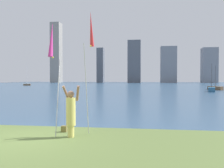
{
  "coord_description": "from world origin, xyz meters",
  "views": [
    {
      "loc": [
        4.13,
        -7.47,
        2.05
      ],
      "look_at": [
        1.72,
        10.54,
        1.6
      ],
      "focal_mm": 38.6,
      "sensor_mm": 36.0,
      "label": 1
    }
  ],
  "objects": [
    {
      "name": "person",
      "position": [
        1.61,
        0.58,
        0.88
      ],
      "size": [
        0.66,
        0.49,
        1.79
      ],
      "rotation": [
        0.0,
        0.0,
        0.08
      ],
      "color": "#D8CC66",
      "rests_on": "ground"
    },
    {
      "name": "skyline_tower_2",
      "position": [
        -0.21,
        99.32,
        9.23
      ],
      "size": [
        5.59,
        6.57,
        18.46
      ],
      "color": "#565B66",
      "rests_on": "ground"
    },
    {
      "name": "sailboat_5",
      "position": [
        16.29,
        35.91,
        0.35
      ],
      "size": [
        2.21,
        2.66,
        4.19
      ],
      "color": "brown",
      "rests_on": "ground"
    },
    {
      "name": "sailboat_3",
      "position": [
        -27.79,
        54.83,
        0.32
      ],
      "size": [
        1.98,
        1.24,
        5.63
      ],
      "color": "brown",
      "rests_on": "ground"
    },
    {
      "name": "kite_flag_left",
      "position": [
        1.09,
        0.19,
        3.22
      ],
      "size": [
        0.16,
        0.97,
        3.9
      ],
      "color": "#B2B2B7",
      "rests_on": "ground"
    },
    {
      "name": "skyline_tower_4",
      "position": [
        32.09,
        101.57,
        7.55
      ],
      "size": [
        6.25,
        5.45,
        15.09
      ],
      "color": "gray",
      "rests_on": "ground"
    },
    {
      "name": "sailboat_0",
      "position": [
        14.08,
        29.92,
        0.36
      ],
      "size": [
        1.51,
        2.65,
        4.27
      ],
      "color": "#2D6084",
      "rests_on": "ground"
    },
    {
      "name": "ground",
      "position": [
        0.0,
        50.95,
        -0.06
      ],
      "size": [
        120.0,
        138.0,
        0.12
      ],
      "color": "#5B7038"
    },
    {
      "name": "skyline_tower_1",
      "position": [
        -16.02,
        102.99,
        7.98
      ],
      "size": [
        3.05,
        4.49,
        15.96
      ],
      "color": "#565B66",
      "rests_on": "ground"
    },
    {
      "name": "skyline_tower_3",
      "position": [
        14.66,
        99.96,
        7.9
      ],
      "size": [
        6.82,
        3.94,
        15.8
      ],
      "color": "gray",
      "rests_on": "ground"
    },
    {
      "name": "skyline_tower_0",
      "position": [
        -36.61,
        100.62,
        13.86
      ],
      "size": [
        4.38,
        4.88,
        27.71
      ],
      "color": "gray",
      "rests_on": "ground"
    },
    {
      "name": "kite_flag_right",
      "position": [
        2.13,
        1.48,
        3.77
      ],
      "size": [
        0.16,
        1.37,
        4.51
      ],
      "color": "#B2B2B7",
      "rests_on": "ground"
    },
    {
      "name": "bag",
      "position": [
        1.11,
        1.32,
        0.11
      ],
      "size": [
        0.2,
        0.16,
        0.23
      ],
      "color": "olive",
      "rests_on": "ground"
    }
  ]
}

